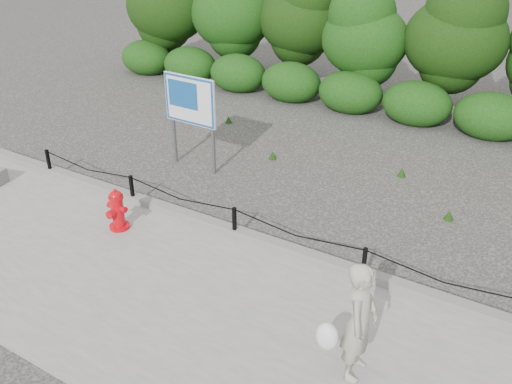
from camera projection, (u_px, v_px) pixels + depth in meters
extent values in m
plane|color=#2D2B28|center=(235.00, 239.00, 10.04)|extent=(90.00, 90.00, 0.00)
cube|color=gray|center=(165.00, 296.00, 8.51)|extent=(14.00, 4.00, 0.08)
cube|color=slate|center=(236.00, 231.00, 10.01)|extent=(14.00, 0.22, 0.14)
cube|color=black|center=(49.00, 162.00, 12.16)|extent=(0.06, 0.06, 0.60)
cube|color=black|center=(132.00, 189.00, 11.01)|extent=(0.06, 0.06, 0.60)
cube|color=black|center=(234.00, 222.00, 9.86)|extent=(0.06, 0.06, 0.60)
cube|color=black|center=(364.00, 264.00, 8.71)|extent=(0.06, 0.06, 0.60)
cylinder|color=black|center=(87.00, 165.00, 11.48)|extent=(2.50, 0.02, 0.02)
cylinder|color=black|center=(180.00, 194.00, 10.33)|extent=(2.50, 0.02, 0.02)
cylinder|color=black|center=(296.00, 231.00, 9.18)|extent=(2.50, 0.02, 0.02)
cylinder|color=black|center=(445.00, 277.00, 8.03)|extent=(2.50, 0.02, 0.02)
cylinder|color=black|center=(170.00, 41.00, 19.94)|extent=(0.18, 0.18, 2.10)
cylinder|color=black|center=(232.00, 49.00, 19.12)|extent=(0.18, 0.18, 2.00)
ellipsoid|color=#275213|center=(232.00, 7.00, 18.46)|extent=(2.96, 2.56, 3.20)
cylinder|color=black|center=(301.00, 56.00, 18.27)|extent=(0.18, 0.18, 2.00)
ellipsoid|color=#275213|center=(302.00, 13.00, 17.62)|extent=(2.95, 2.55, 3.19)
cylinder|color=black|center=(361.00, 75.00, 16.57)|extent=(0.18, 0.18, 1.77)
ellipsoid|color=#275213|center=(365.00, 34.00, 15.99)|extent=(2.62, 2.27, 2.84)
cylinder|color=black|center=(448.00, 81.00, 15.68)|extent=(0.18, 0.18, 1.95)
ellipsoid|color=#275213|center=(456.00, 33.00, 15.04)|extent=(2.89, 2.50, 3.12)
cylinder|color=red|center=(120.00, 226.00, 10.24)|extent=(0.39, 0.39, 0.06)
cylinder|color=red|center=(118.00, 212.00, 10.09)|extent=(0.24, 0.24, 0.57)
cylinder|color=red|center=(116.00, 197.00, 9.94)|extent=(0.28, 0.28, 0.05)
ellipsoid|color=red|center=(116.00, 196.00, 9.93)|extent=(0.25, 0.25, 0.18)
cylinder|color=red|center=(115.00, 191.00, 9.88)|extent=(0.06, 0.06, 0.05)
cylinder|color=red|center=(111.00, 205.00, 10.11)|extent=(0.11, 0.12, 0.12)
cylinder|color=red|center=(124.00, 209.00, 9.97)|extent=(0.11, 0.12, 0.12)
cylinder|color=red|center=(111.00, 214.00, 9.94)|extent=(0.16, 0.13, 0.16)
cylinder|color=slate|center=(112.00, 217.00, 10.02)|extent=(0.01, 0.06, 0.12)
imported|color=#AEAA95|center=(360.00, 322.00, 6.70)|extent=(0.47, 0.65, 1.68)
ellipsoid|color=white|center=(327.00, 336.00, 6.89)|extent=(0.30, 0.24, 0.40)
cube|color=slate|center=(173.00, 118.00, 12.57)|extent=(0.07, 0.07, 2.21)
cube|color=slate|center=(213.00, 128.00, 12.00)|extent=(0.07, 0.07, 2.21)
cube|color=white|center=(190.00, 100.00, 11.99)|extent=(1.38, 0.10, 1.11)
cube|color=#144F96|center=(189.00, 101.00, 11.97)|extent=(1.36, 0.06, 1.07)
cube|color=#144F96|center=(183.00, 95.00, 12.00)|extent=(0.83, 0.04, 0.61)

